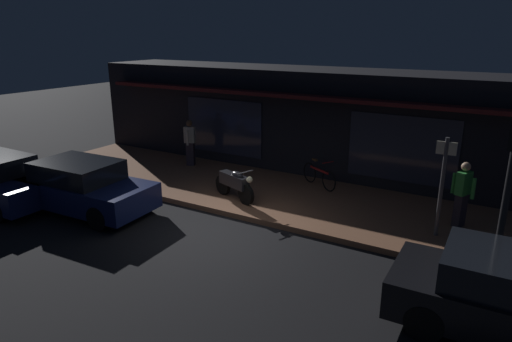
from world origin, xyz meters
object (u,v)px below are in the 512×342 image
(motorcycle, at_px, (235,183))
(traffic_light_pole, at_px, (510,174))
(bicycle_parked, at_px, (319,176))
(parked_car_far, at_px, (82,186))
(person_photographer, at_px, (190,142))
(person_bystander, at_px, (462,193))
(sign_post, at_px, (442,181))

(motorcycle, height_order, traffic_light_pole, traffic_light_pole)
(bicycle_parked, relative_size, parked_car_far, 0.35)
(bicycle_parked, bearing_deg, parked_car_far, -136.34)
(bicycle_parked, height_order, traffic_light_pole, traffic_light_pole)
(person_photographer, bearing_deg, person_bystander, -5.47)
(motorcycle, xyz_separation_m, parked_car_far, (-3.43, -2.54, 0.06))
(person_photographer, relative_size, person_bystander, 1.00)
(sign_post, bearing_deg, parked_car_far, -161.47)
(sign_post, relative_size, parked_car_far, 0.57)
(motorcycle, height_order, person_photographer, person_photographer)
(bicycle_parked, bearing_deg, traffic_light_pole, -37.39)
(sign_post, bearing_deg, person_bystander, 64.98)
(person_photographer, height_order, traffic_light_pole, traffic_light_pole)
(parked_car_far, bearing_deg, traffic_light_pole, 5.05)
(motorcycle, height_order, bicycle_parked, motorcycle)
(person_photographer, bearing_deg, parked_car_far, -91.20)
(person_bystander, height_order, parked_car_far, person_bystander)
(bicycle_parked, xyz_separation_m, parked_car_far, (-5.08, -4.84, 0.20))
(motorcycle, relative_size, person_photographer, 0.98)
(person_bystander, relative_size, parked_car_far, 0.40)
(person_photographer, distance_m, parked_car_far, 4.71)
(bicycle_parked, height_order, parked_car_far, parked_car_far)
(motorcycle, xyz_separation_m, sign_post, (5.47, 0.44, 0.86))
(sign_post, distance_m, parked_car_far, 9.42)
(motorcycle, distance_m, bicycle_parked, 2.83)
(traffic_light_pole, bearing_deg, bicycle_parked, 142.61)
(bicycle_parked, xyz_separation_m, traffic_light_pole, (5.16, -3.94, 1.97))
(parked_car_far, bearing_deg, sign_post, 18.53)
(traffic_light_pole, distance_m, parked_car_far, 10.42)
(person_bystander, height_order, sign_post, sign_post)
(person_photographer, distance_m, person_bystander, 9.23)
(bicycle_parked, height_order, sign_post, sign_post)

